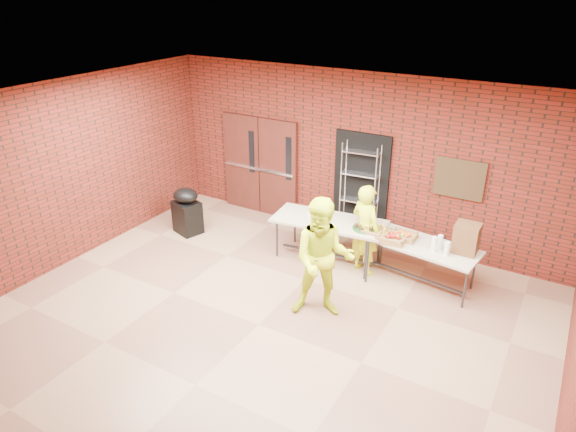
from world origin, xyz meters
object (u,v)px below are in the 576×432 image
Objects in this scene: wire_rack at (359,193)px; table_left at (329,224)px; table_right at (421,247)px; coffee_dispenser at (466,238)px; volunteer_woman at (365,230)px; volunteer_man at (323,259)px; covered_grill at (187,211)px.

wire_rack reaches higher than table_left.
coffee_dispenser is at bearing 14.18° from table_right.
volunteer_man reaches higher than volunteer_woman.
wire_rack is 1.00× the size of table_right.
volunteer_woman is at bearing -168.40° from table_right.
volunteer_woman is at bearing -7.92° from table_left.
volunteer_woman is (-1.62, -0.14, -0.20)m from coffee_dispenser.
volunteer_man is (0.54, -2.57, -0.02)m from wire_rack.
wire_rack is at bearing 153.98° from table_right.
volunteer_man is (0.63, -1.48, 0.20)m from table_left.
table_right is at bearing 22.99° from covered_grill.
volunteer_man is (3.58, -1.09, 0.47)m from covered_grill.
wire_rack is at bearing 156.65° from coffee_dispenser.
covered_grill is at bearing -159.46° from wire_rack.
volunteer_man is at bearing 109.77° from volunteer_woman.
volunteer_man is at bearing -136.09° from coffee_dispenser.
covered_grill is (-3.04, -1.47, -0.50)m from wire_rack.
wire_rack is at bearing 77.25° from volunteer_man.
wire_rack reaches higher than table_right.
table_left is at bearing -176.76° from coffee_dispenser.
volunteer_man is at bearing 0.48° from covered_grill.
volunteer_man is at bearing -73.86° from table_left.
coffee_dispenser reaches higher than table_left.
coffee_dispenser is at bearing 23.12° from covered_grill.
wire_rack is 1.02× the size of volunteer_man.
table_left is 0.69m from volunteer_woman.
coffee_dispenser is 5.31m from covered_grill.
wire_rack is 1.26m from volunteer_woman.
table_right is at bearing -4.99° from table_left.
volunteer_woman is at bearing -174.94° from coffee_dispenser.
table_left is 1.09× the size of volunteer_man.
volunteer_woman reaches higher than table_right.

